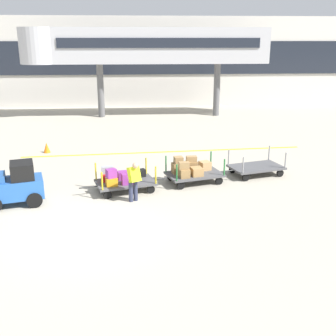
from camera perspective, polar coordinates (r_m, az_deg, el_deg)
ground_plane at (r=13.62m, az=-10.73°, el=-8.24°), size 120.00×120.00×0.00m
apron_lead_line at (r=22.22m, az=-0.37°, el=2.25°), size 15.04×1.27×0.01m
terminal_building at (r=38.26m, az=-6.76°, el=14.40°), size 59.11×2.51×7.71m
jet_bridge at (r=32.19m, az=-4.44°, el=16.46°), size 18.51×3.00×6.65m
baggage_tug at (r=15.98m, az=-20.57°, el=-2.24°), size 2.32×1.70×1.58m
baggage_cart_lead at (r=16.46m, az=-6.31°, el=-1.56°), size 3.08×1.97×1.10m
baggage_cart_middle at (r=17.37m, az=3.24°, el=-0.31°), size 3.08×1.97×1.12m
baggage_cart_tail at (r=18.79m, az=12.09°, el=0.08°), size 3.08×1.97×1.10m
baggage_handler at (r=15.24m, az=-4.75°, el=-1.63°), size 0.56×0.56×1.56m
safety_cone_far at (r=22.96m, az=-16.46°, el=2.73°), size 0.36×0.36×0.55m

